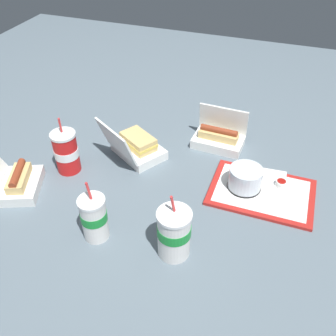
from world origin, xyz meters
The scene contains 12 objects.
ground_plane centered at (0.00, 0.00, 0.00)m, with size 3.20×3.20×0.00m, color slate.
food_tray centered at (-0.37, -0.08, 0.01)m, with size 0.37×0.26×0.01m.
cake_container centered at (-0.31, -0.08, 0.05)m, with size 0.12×0.12×0.08m.
ketchup_cup centered at (-0.43, -0.13, 0.03)m, with size 0.04×0.04×0.02m.
napkin_stack centered at (-0.40, -0.16, 0.02)m, with size 0.10×0.10×0.00m, color white.
plastic_fork centered at (-0.42, -0.02, 0.02)m, with size 0.11×0.01×0.01m, color white.
clamshell_hotdog_left centered at (0.47, 0.20, 0.04)m, with size 0.25×0.25×0.16m.
clamshell_sandwich_back centered at (0.14, -0.14, 0.04)m, with size 0.28×0.28×0.18m.
clamshell_hotdog_center centered at (-0.15, -0.32, 0.04)m, with size 0.21×0.14×0.16m.
soda_cup_back centered at (0.36, 0.03, 0.09)m, with size 0.10×0.10×0.23m.
soda_cup_front centered at (0.10, 0.29, 0.08)m, with size 0.09×0.09×0.22m.
soda_cup_center centered at (-0.16, 0.27, 0.09)m, with size 0.10×0.10×0.23m.
Camera 1 is at (-0.38, 0.97, 0.94)m, focal length 40.00 mm.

